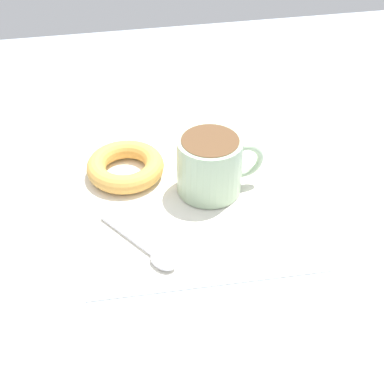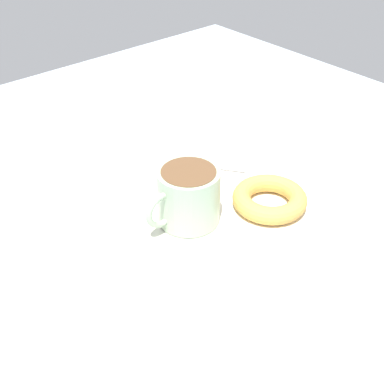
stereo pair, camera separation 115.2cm
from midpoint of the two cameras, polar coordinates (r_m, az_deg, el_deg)
ground_plane at (r=52.05cm, az=21.09°, el=-40.89°), size 120.00×120.00×2.00cm
napkin at (r=50.53cm, az=21.35°, el=-42.28°), size 29.67×29.67×0.30cm
coffee_cup at (r=45.60cm, az=24.15°, el=-45.84°), size 8.87×12.05×8.19cm
donut at (r=53.31cm, az=37.03°, el=-38.56°), size 11.09×11.09×2.71cm
spoon at (r=52.85cm, az=16.63°, el=-31.18°), size 11.79×8.99×0.90cm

